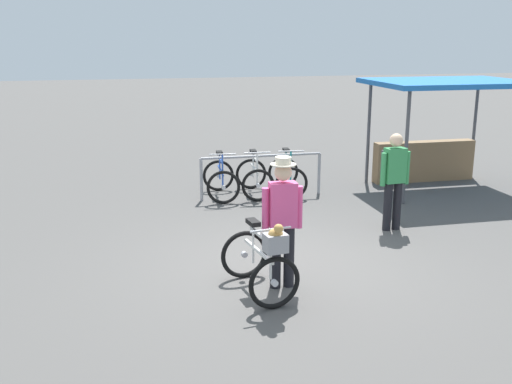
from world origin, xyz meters
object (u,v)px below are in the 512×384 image
(racked_bike_blue, at_px, (221,179))
(racked_bike_white, at_px, (254,178))
(featured_bicycle, at_px, (262,260))
(market_stall, at_px, (436,122))
(pedestrian_with_backpack, at_px, (393,175))
(racked_bike_teal, at_px, (287,176))
(person_with_featured_bike, at_px, (283,217))

(racked_bike_blue, xyz_separation_m, racked_bike_white, (0.70, -0.01, 0.00))
(featured_bicycle, bearing_deg, market_stall, 42.83)
(racked_bike_white, xyz_separation_m, market_stall, (4.00, -0.09, 1.03))
(market_stall, bearing_deg, pedestrian_with_backpack, -130.99)
(racked_bike_blue, distance_m, racked_bike_teal, 1.40)
(racked_bike_blue, bearing_deg, racked_bike_teal, -0.68)
(racked_bike_teal, bearing_deg, person_with_featured_bike, -107.60)
(racked_bike_white, bearing_deg, racked_bike_teal, -0.68)
(pedestrian_with_backpack, xyz_separation_m, market_stall, (2.29, 2.63, 0.46))
(racked_bike_white, distance_m, pedestrian_with_backpack, 3.27)
(racked_bike_blue, xyz_separation_m, racked_bike_teal, (1.40, -0.02, 0.00))
(racked_bike_teal, xyz_separation_m, person_with_featured_bike, (-1.45, -4.56, 0.58))
(pedestrian_with_backpack, relative_size, market_stall, 0.52)
(racked_bike_white, xyz_separation_m, person_with_featured_bike, (-0.75, -4.57, 0.58))
(featured_bicycle, xyz_separation_m, pedestrian_with_backpack, (2.78, 2.06, 0.45))
(featured_bicycle, xyz_separation_m, market_stall, (5.07, 4.70, 0.91))
(racked_bike_teal, height_order, market_stall, market_stall)
(person_with_featured_bike, relative_size, market_stall, 0.55)
(racked_bike_blue, relative_size, market_stall, 0.37)
(racked_bike_white, relative_size, pedestrian_with_backpack, 0.71)
(racked_bike_blue, distance_m, market_stall, 4.81)
(racked_bike_teal, relative_size, featured_bicycle, 0.94)
(racked_bike_teal, bearing_deg, racked_bike_blue, 179.32)
(pedestrian_with_backpack, distance_m, market_stall, 3.52)
(racked_bike_blue, bearing_deg, pedestrian_with_backpack, -48.59)
(person_with_featured_bike, bearing_deg, featured_bicycle, -145.53)
(pedestrian_with_backpack, bearing_deg, featured_bicycle, -143.40)
(racked_bike_white, bearing_deg, market_stall, -1.29)
(featured_bicycle, bearing_deg, racked_bike_blue, 85.59)
(person_with_featured_bike, bearing_deg, pedestrian_with_backpack, 36.87)
(racked_bike_white, height_order, pedestrian_with_backpack, pedestrian_with_backpack)
(featured_bicycle, bearing_deg, racked_bike_white, 77.41)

